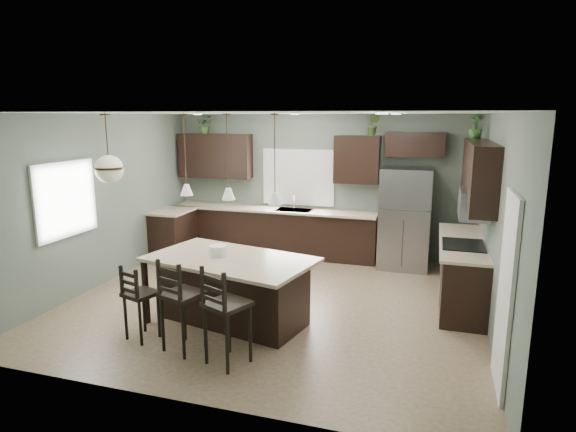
% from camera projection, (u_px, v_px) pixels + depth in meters
% --- Properties ---
extents(ground, '(6.00, 6.00, 0.00)m').
position_uv_depth(ground, '(274.00, 301.00, 7.31)').
color(ground, '#9E8466').
rests_on(ground, ground).
extents(pantry_door, '(0.04, 0.82, 2.04)m').
position_uv_depth(pantry_door, '(506.00, 294.00, 4.80)').
color(pantry_door, white).
rests_on(pantry_door, ground).
extents(window_back, '(1.35, 0.02, 1.00)m').
position_uv_depth(window_back, '(298.00, 177.00, 9.67)').
color(window_back, white).
rests_on(window_back, room_shell).
extents(window_left, '(0.02, 1.10, 1.00)m').
position_uv_depth(window_left, '(65.00, 199.00, 7.11)').
color(window_left, white).
rests_on(window_left, room_shell).
extents(left_return_cabs, '(0.60, 0.90, 0.90)m').
position_uv_depth(left_return_cabs, '(173.00, 234.00, 9.59)').
color(left_return_cabs, black).
rests_on(left_return_cabs, ground).
extents(left_return_countertop, '(0.66, 0.96, 0.04)m').
position_uv_depth(left_return_countertop, '(173.00, 211.00, 9.49)').
color(left_return_countertop, beige).
rests_on(left_return_countertop, left_return_cabs).
extents(back_lower_cabs, '(4.20, 0.60, 0.90)m').
position_uv_depth(back_lower_cabs, '(273.00, 232.00, 9.76)').
color(back_lower_cabs, black).
rests_on(back_lower_cabs, ground).
extents(back_countertop, '(4.20, 0.66, 0.04)m').
position_uv_depth(back_countertop, '(273.00, 209.00, 9.64)').
color(back_countertop, beige).
rests_on(back_countertop, back_lower_cabs).
extents(sink_inset, '(0.70, 0.45, 0.01)m').
position_uv_depth(sink_inset, '(294.00, 210.00, 9.51)').
color(sink_inset, gray).
rests_on(sink_inset, back_countertop).
extents(faucet, '(0.02, 0.02, 0.28)m').
position_uv_depth(faucet, '(294.00, 203.00, 9.45)').
color(faucet, silver).
rests_on(faucet, back_countertop).
extents(back_upper_left, '(1.55, 0.34, 0.90)m').
position_uv_depth(back_upper_left, '(215.00, 156.00, 9.95)').
color(back_upper_left, black).
rests_on(back_upper_left, room_shell).
extents(back_upper_right, '(0.85, 0.34, 0.90)m').
position_uv_depth(back_upper_right, '(357.00, 160.00, 9.10)').
color(back_upper_right, black).
rests_on(back_upper_right, room_shell).
extents(fridge_header, '(1.05, 0.34, 0.45)m').
position_uv_depth(fridge_header, '(415.00, 145.00, 8.73)').
color(fridge_header, black).
rests_on(fridge_header, room_shell).
extents(right_lower_cabs, '(0.60, 2.35, 0.90)m').
position_uv_depth(right_lower_cabs, '(461.00, 272.00, 7.26)').
color(right_lower_cabs, black).
rests_on(right_lower_cabs, ground).
extents(right_countertop, '(0.66, 2.35, 0.04)m').
position_uv_depth(right_countertop, '(462.00, 242.00, 7.17)').
color(right_countertop, beige).
rests_on(right_countertop, right_lower_cabs).
extents(cooktop, '(0.58, 0.75, 0.02)m').
position_uv_depth(cooktop, '(463.00, 245.00, 6.91)').
color(cooktop, black).
rests_on(cooktop, right_countertop).
extents(wall_oven_front, '(0.01, 0.72, 0.60)m').
position_uv_depth(wall_oven_front, '(440.00, 276.00, 7.09)').
color(wall_oven_front, gray).
rests_on(wall_oven_front, right_lower_cabs).
extents(right_upper_cabs, '(0.34, 2.35, 0.90)m').
position_uv_depth(right_upper_cabs, '(479.00, 173.00, 6.92)').
color(right_upper_cabs, black).
rests_on(right_upper_cabs, room_shell).
extents(microwave, '(0.40, 0.75, 0.40)m').
position_uv_depth(microwave, '(474.00, 204.00, 6.76)').
color(microwave, gray).
rests_on(microwave, right_upper_cabs).
extents(refrigerator, '(0.90, 0.74, 1.85)m').
position_uv_depth(refrigerator, '(405.00, 219.00, 8.77)').
color(refrigerator, gray).
rests_on(refrigerator, ground).
extents(kitchen_island, '(2.38, 1.67, 0.92)m').
position_uv_depth(kitchen_island, '(231.00, 291.00, 6.44)').
color(kitchen_island, black).
rests_on(kitchen_island, ground).
extents(serving_dish, '(0.24, 0.24, 0.14)m').
position_uv_depth(serving_dish, '(218.00, 251.00, 6.43)').
color(serving_dish, silver).
rests_on(serving_dish, kitchen_island).
extents(bar_stool_left, '(0.45, 0.45, 0.98)m').
position_uv_depth(bar_stool_left, '(141.00, 302.00, 5.99)').
color(bar_stool_left, black).
rests_on(bar_stool_left, ground).
extents(bar_stool_center, '(0.54, 0.54, 1.15)m').
position_uv_depth(bar_stool_center, '(183.00, 304.00, 5.69)').
color(bar_stool_center, black).
rests_on(bar_stool_center, ground).
extents(bar_stool_right, '(0.57, 0.57, 1.17)m').
position_uv_depth(bar_stool_right, '(228.00, 315.00, 5.37)').
color(bar_stool_right, black).
rests_on(bar_stool_right, ground).
extents(pendant_left, '(0.17, 0.17, 1.10)m').
position_uv_depth(pendant_left, '(185.00, 155.00, 6.41)').
color(pendant_left, white).
rests_on(pendant_left, room_shell).
extents(pendant_center, '(0.17, 0.17, 1.10)m').
position_uv_depth(pendant_center, '(227.00, 157.00, 6.08)').
color(pendant_center, white).
rests_on(pendant_center, room_shell).
extents(pendant_right, '(0.17, 0.17, 1.10)m').
position_uv_depth(pendant_right, '(275.00, 160.00, 5.74)').
color(pendant_right, white).
rests_on(pendant_right, room_shell).
extents(chandelier, '(0.42, 0.42, 0.94)m').
position_uv_depth(chandelier, '(108.00, 149.00, 6.47)').
color(chandelier, '#FAEFCC').
rests_on(chandelier, room_shell).
extents(plant_back_left, '(0.40, 0.37, 0.36)m').
position_uv_depth(plant_back_left, '(205.00, 125.00, 9.84)').
color(plant_back_left, '#355425').
rests_on(plant_back_left, back_upper_left).
extents(plant_back_right, '(0.26, 0.23, 0.41)m').
position_uv_depth(plant_back_right, '(373.00, 124.00, 8.85)').
color(plant_back_right, '#395625').
rests_on(plant_back_right, back_upper_right).
extents(plant_right_wall, '(0.27, 0.27, 0.39)m').
position_uv_depth(plant_right_wall, '(476.00, 127.00, 7.63)').
color(plant_right_wall, '#315B27').
rests_on(plant_right_wall, right_upper_cabs).
extents(room_shell, '(6.00, 6.00, 6.00)m').
position_uv_depth(room_shell, '(273.00, 191.00, 6.97)').
color(room_shell, '#5C6A5D').
rests_on(room_shell, ground).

